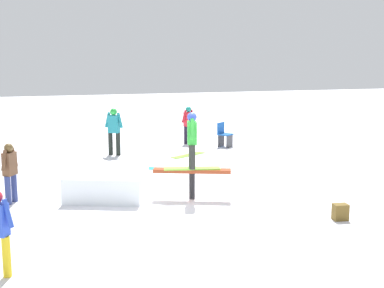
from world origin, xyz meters
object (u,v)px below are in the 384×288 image
at_px(loose_snowboard_lime, 188,155).
at_px(loose_snowboard_cyan, 158,169).
at_px(main_rider_on_rail, 192,141).
at_px(bystander_teal, 114,129).
at_px(backpack_on_snow, 340,212).
at_px(rail_feature, 192,174).
at_px(bystander_brown, 10,170).
at_px(bystander_red, 188,123).
at_px(folding_chair, 224,135).

bearing_deg(loose_snowboard_lime, loose_snowboard_cyan, 19.54).
height_order(main_rider_on_rail, loose_snowboard_lime, main_rider_on_rail).
xyz_separation_m(bystander_teal, loose_snowboard_cyan, (0.99, -2.47, -0.87)).
bearing_deg(loose_snowboard_lime, main_rider_on_rail, 44.12).
bearing_deg(backpack_on_snow, rail_feature, -37.69).
distance_m(bystander_brown, bystander_teal, 5.88).
xyz_separation_m(bystander_red, folding_chair, (1.08, -0.98, -0.37)).
bearing_deg(bystander_teal, folding_chair, -141.20).
bearing_deg(main_rider_on_rail, rail_feature, 0.00).
distance_m(bystander_red, bystander_teal, 3.31).
relative_size(loose_snowboard_lime, backpack_on_snow, 4.09).
bearing_deg(bystander_teal, loose_snowboard_cyan, 143.56).
height_order(bystander_brown, folding_chair, bystander_brown).
xyz_separation_m(bystander_red, bystander_brown, (-5.96, -6.55, 0.00)).
xyz_separation_m(bystander_brown, bystander_teal, (3.00, 5.06, 0.10)).
xyz_separation_m(rail_feature, bystander_red, (1.84, 7.30, 0.19)).
bearing_deg(main_rider_on_rail, folding_chair, 77.43).
distance_m(bystander_brown, folding_chair, 8.98).
xyz_separation_m(main_rider_on_rail, backpack_on_snow, (2.56, -2.35, -1.22)).
xyz_separation_m(rail_feature, bystander_teal, (-1.12, 5.82, 0.29)).
bearing_deg(loose_snowboard_lime, bystander_brown, 6.83).
xyz_separation_m(rail_feature, main_rider_on_rail, (0.00, 0.00, 0.80)).
bearing_deg(bystander_red, main_rider_on_rail, 52.17).
bearing_deg(loose_snowboard_cyan, main_rider_on_rail, -62.26).
relative_size(loose_snowboard_cyan, folding_chair, 1.59).
bearing_deg(bystander_brown, backpack_on_snow, 94.83).
xyz_separation_m(main_rider_on_rail, loose_snowboard_lime, (1.25, 5.08, -1.38)).
bearing_deg(rail_feature, loose_snowboard_cyan, 111.00).
distance_m(bystander_brown, backpack_on_snow, 7.38).
bearing_deg(backpack_on_snow, bystander_teal, -60.90).
height_order(rail_feature, bystander_brown, bystander_brown).
bearing_deg(bystander_red, backpack_on_snow, 70.58).
height_order(bystander_red, bystander_brown, bystander_brown).
relative_size(bystander_red, backpack_on_snow, 4.11).
distance_m(bystander_red, loose_snowboard_lime, 2.42).
relative_size(main_rider_on_rail, bystander_brown, 0.96).
xyz_separation_m(bystander_brown, backpack_on_snow, (6.67, -3.10, -0.61)).
relative_size(loose_snowboard_cyan, backpack_on_snow, 4.10).
bearing_deg(rail_feature, loose_snowboard_lime, 95.03).
relative_size(main_rider_on_rail, folding_chair, 1.53).
height_order(folding_chair, backpack_on_snow, folding_chair).
distance_m(main_rider_on_rail, bystander_brown, 4.23).
distance_m(loose_snowboard_cyan, loose_snowboard_lime, 2.21).
height_order(bystander_brown, loose_snowboard_cyan, bystander_brown).
relative_size(rail_feature, loose_snowboard_cyan, 1.30).
height_order(bystander_red, loose_snowboard_lime, bystander_red).
bearing_deg(bystander_brown, folding_chair, 158.09).
bearing_deg(backpack_on_snow, loose_snowboard_lime, -75.14).
height_order(rail_feature, folding_chair, folding_chair).
bearing_deg(loose_snowboard_cyan, folding_chair, 69.84).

